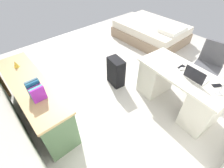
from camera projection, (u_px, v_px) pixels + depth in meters
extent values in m
plane|color=beige|center=(136.00, 75.00, 3.67)|extent=(5.82, 5.82, 0.00)
cube|color=silver|center=(184.00, 74.00, 2.57)|extent=(1.49, 0.79, 0.04)
cube|color=beige|center=(204.00, 108.00, 2.52)|extent=(0.45, 0.63, 0.70)
cube|color=beige|center=(156.00, 76.00, 3.11)|extent=(0.45, 0.63, 0.70)
cylinder|color=black|center=(197.00, 86.00, 3.38)|extent=(0.52, 0.52, 0.04)
cylinder|color=black|center=(201.00, 79.00, 3.25)|extent=(0.06, 0.06, 0.42)
cube|color=#4C4C51|center=(206.00, 69.00, 3.08)|extent=(0.53, 0.53, 0.08)
cube|color=#4C4C51|center=(215.00, 53.00, 3.02)|extent=(0.44, 0.13, 0.44)
cube|color=#4C6B47|center=(37.00, 101.00, 2.62)|extent=(1.76, 0.44, 0.72)
cube|color=tan|center=(29.00, 84.00, 2.36)|extent=(1.80, 0.48, 0.04)
cube|color=#415B3C|center=(64.00, 115.00, 2.62)|extent=(0.67, 0.01, 0.25)
cube|color=#415B3C|center=(43.00, 89.00, 3.06)|extent=(0.67, 0.01, 0.25)
cube|color=gray|center=(150.00, 35.00, 4.84)|extent=(1.93, 1.43, 0.28)
cube|color=silver|center=(151.00, 27.00, 4.68)|extent=(1.86, 1.37, 0.20)
cube|color=white|center=(173.00, 29.00, 4.21)|extent=(0.49, 0.69, 0.10)
cube|color=black|center=(116.00, 72.00, 3.28)|extent=(0.39, 0.27, 0.59)
cube|color=silver|center=(196.00, 78.00, 2.45)|extent=(0.33, 0.25, 0.02)
cube|color=black|center=(194.00, 75.00, 2.34)|extent=(0.31, 0.04, 0.19)
ellipsoid|color=white|center=(182.00, 69.00, 2.60)|extent=(0.07, 0.10, 0.03)
cube|color=black|center=(217.00, 86.00, 2.33)|extent=(0.13, 0.15, 0.01)
cube|color=black|center=(182.00, 67.00, 2.66)|extent=(0.07, 0.14, 0.01)
cylinder|color=silver|center=(219.00, 93.00, 2.22)|extent=(0.11, 0.11, 0.01)
cylinder|color=silver|center=(224.00, 85.00, 2.12)|extent=(0.02, 0.02, 0.28)
cube|color=purple|center=(39.00, 95.00, 2.03)|extent=(0.03, 0.17, 0.21)
cube|color=#3FB2AF|center=(38.00, 93.00, 2.06)|extent=(0.04, 0.17, 0.19)
cube|color=#892D83|center=(37.00, 92.00, 2.08)|extent=(0.03, 0.17, 0.19)
cube|color=navy|center=(35.00, 89.00, 2.09)|extent=(0.03, 0.17, 0.23)
cube|color=#47697C|center=(34.00, 87.00, 2.11)|extent=(0.03, 0.17, 0.23)
cone|color=gold|center=(16.00, 64.00, 2.59)|extent=(0.08, 0.08, 0.11)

